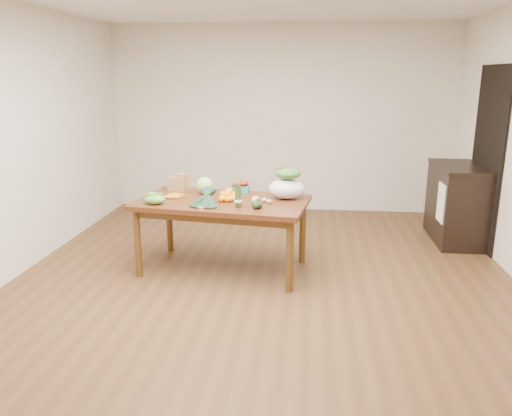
# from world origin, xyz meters

# --- Properties ---
(floor) EXTENTS (6.00, 6.00, 0.00)m
(floor) POSITION_xyz_m (0.00, 0.00, 0.00)
(floor) COLOR brown
(floor) RESTS_ON ground
(room_walls) EXTENTS (5.02, 6.02, 2.70)m
(room_walls) POSITION_xyz_m (0.00, 0.00, 1.35)
(room_walls) COLOR white
(room_walls) RESTS_ON floor
(dining_table) EXTENTS (1.82, 1.17, 0.75)m
(dining_table) POSITION_xyz_m (-0.44, 0.47, 0.38)
(dining_table) COLOR #4E2612
(dining_table) RESTS_ON floor
(doorway_dark) EXTENTS (0.02, 1.00, 2.10)m
(doorway_dark) POSITION_xyz_m (2.48, 1.60, 1.05)
(doorway_dark) COLOR black
(doorway_dark) RESTS_ON floor
(cabinet) EXTENTS (0.52, 1.02, 0.94)m
(cabinet) POSITION_xyz_m (2.22, 1.71, 0.47)
(cabinet) COLOR black
(cabinet) RESTS_ON floor
(dish_towel) EXTENTS (0.02, 0.28, 0.45)m
(dish_towel) POSITION_xyz_m (1.96, 1.40, 0.55)
(dish_towel) COLOR white
(dish_towel) RESTS_ON cabinet
(paper_bag) EXTENTS (0.28, 0.25, 0.18)m
(paper_bag) POSITION_xyz_m (-1.01, 0.87, 0.84)
(paper_bag) COLOR #9C7D46
(paper_bag) RESTS_ON dining_table
(cabbage) EXTENTS (0.18, 0.18, 0.18)m
(cabbage) POSITION_xyz_m (-0.68, 0.71, 0.84)
(cabbage) COLOR #ACD57B
(cabbage) RESTS_ON dining_table
(strawberry_basket_a) EXTENTS (0.12, 0.12, 0.09)m
(strawberry_basket_a) POSITION_xyz_m (-0.35, 0.80, 0.80)
(strawberry_basket_a) COLOR #BC0D0C
(strawberry_basket_a) RESTS_ON dining_table
(strawberry_basket_b) EXTENTS (0.13, 0.13, 0.11)m
(strawberry_basket_b) POSITION_xyz_m (-0.27, 0.83, 0.80)
(strawberry_basket_b) COLOR red
(strawberry_basket_b) RESTS_ON dining_table
(orange_a) EXTENTS (0.08, 0.08, 0.08)m
(orange_a) POSITION_xyz_m (-0.45, 0.55, 0.79)
(orange_a) COLOR #FFA30F
(orange_a) RESTS_ON dining_table
(orange_b) EXTENTS (0.09, 0.09, 0.09)m
(orange_b) POSITION_xyz_m (-0.40, 0.63, 0.80)
(orange_b) COLOR orange
(orange_b) RESTS_ON dining_table
(orange_c) EXTENTS (0.08, 0.08, 0.08)m
(orange_c) POSITION_xyz_m (-0.32, 0.50, 0.79)
(orange_c) COLOR orange
(orange_c) RESTS_ON dining_table
(mandarin_cluster) EXTENTS (0.20, 0.20, 0.10)m
(mandarin_cluster) POSITION_xyz_m (-0.38, 0.43, 0.80)
(mandarin_cluster) COLOR orange
(mandarin_cluster) RESTS_ON dining_table
(carrots) EXTENTS (0.25, 0.24, 0.03)m
(carrots) POSITION_xyz_m (-0.94, 0.54, 0.76)
(carrots) COLOR orange
(carrots) RESTS_ON dining_table
(snap_pea_bag) EXTENTS (0.21, 0.16, 0.09)m
(snap_pea_bag) POSITION_xyz_m (-1.08, 0.24, 0.80)
(snap_pea_bag) COLOR #5FAC3A
(snap_pea_bag) RESTS_ON dining_table
(kale_bunch) EXTENTS (0.37, 0.44, 0.16)m
(kale_bunch) POSITION_xyz_m (-0.57, 0.20, 0.83)
(kale_bunch) COLOR black
(kale_bunch) RESTS_ON dining_table
(asparagus_bundle) EXTENTS (0.10, 0.13, 0.26)m
(asparagus_bundle) POSITION_xyz_m (-0.24, 0.19, 0.88)
(asparagus_bundle) COLOR #486F32
(asparagus_bundle) RESTS_ON dining_table
(potato_a) EXTENTS (0.05, 0.05, 0.05)m
(potato_a) POSITION_xyz_m (-0.11, 0.47, 0.77)
(potato_a) COLOR tan
(potato_a) RESTS_ON dining_table
(potato_b) EXTENTS (0.06, 0.05, 0.05)m
(potato_b) POSITION_xyz_m (-0.11, 0.39, 0.77)
(potato_b) COLOR tan
(potato_b) RESTS_ON dining_table
(potato_c) EXTENTS (0.06, 0.05, 0.05)m
(potato_c) POSITION_xyz_m (-0.01, 0.42, 0.77)
(potato_c) COLOR tan
(potato_c) RESTS_ON dining_table
(potato_d) EXTENTS (0.05, 0.05, 0.04)m
(potato_d) POSITION_xyz_m (-0.09, 0.49, 0.77)
(potato_d) COLOR #D9BE7D
(potato_d) RESTS_ON dining_table
(potato_e) EXTENTS (0.05, 0.05, 0.04)m
(potato_e) POSITION_xyz_m (0.04, 0.37, 0.77)
(potato_e) COLOR #CFC077
(potato_e) RESTS_ON dining_table
(avocado_a) EXTENTS (0.11, 0.13, 0.08)m
(avocado_a) POSITION_xyz_m (-0.07, 0.16, 0.79)
(avocado_a) COLOR black
(avocado_a) RESTS_ON dining_table
(avocado_b) EXTENTS (0.10, 0.12, 0.07)m
(avocado_b) POSITION_xyz_m (-0.04, 0.19, 0.78)
(avocado_b) COLOR black
(avocado_b) RESTS_ON dining_table
(salad_bag) EXTENTS (0.41, 0.33, 0.29)m
(salad_bag) POSITION_xyz_m (0.20, 0.60, 0.89)
(salad_bag) COLOR white
(salad_bag) RESTS_ON dining_table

